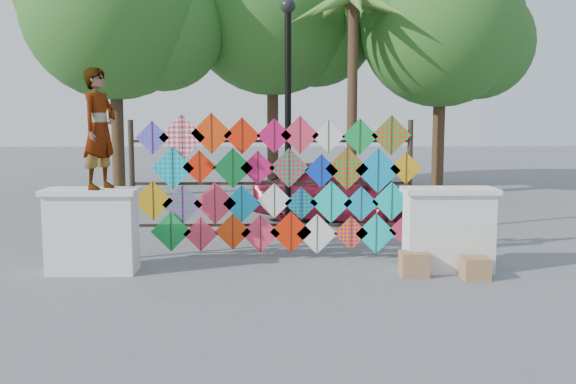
% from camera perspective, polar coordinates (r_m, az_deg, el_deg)
% --- Properties ---
extents(ground, '(80.00, 80.00, 0.00)m').
position_cam_1_polar(ground, '(10.06, -1.48, -6.81)').
color(ground, slate).
rests_on(ground, ground).
extents(parapet_left, '(1.40, 0.65, 1.28)m').
position_cam_1_polar(parapet_left, '(10.11, -17.02, -3.28)').
color(parapet_left, silver).
rests_on(parapet_left, ground).
extents(parapet_right, '(1.40, 0.65, 1.28)m').
position_cam_1_polar(parapet_right, '(10.08, 14.06, -3.21)').
color(parapet_right, silver).
rests_on(parapet_right, ground).
extents(kite_rack, '(4.86, 0.24, 2.42)m').
position_cam_1_polar(kite_rack, '(10.56, -1.04, 0.55)').
color(kite_rack, black).
rests_on(kite_rack, ground).
extents(tree_west, '(5.85, 5.20, 8.01)m').
position_cam_1_polar(tree_west, '(19.56, -14.91, 15.44)').
color(tree_west, '#4C3720').
rests_on(tree_west, ground).
extents(tree_mid, '(6.30, 5.60, 8.61)m').
position_cam_1_polar(tree_mid, '(21.08, -1.10, 16.10)').
color(tree_mid, '#4C3720').
rests_on(tree_mid, ground).
extents(tree_east, '(5.40, 4.80, 7.42)m').
position_cam_1_polar(tree_east, '(20.12, 13.72, 14.09)').
color(tree_east, '#4C3720').
rests_on(tree_east, ground).
extents(palm_tree, '(3.62, 3.62, 5.83)m').
position_cam_1_polar(palm_tree, '(18.09, 5.81, 14.99)').
color(palm_tree, '#4C3720').
rests_on(palm_tree, ground).
extents(vendor_woman, '(0.64, 0.77, 1.79)m').
position_cam_1_polar(vendor_woman, '(9.92, -16.44, 5.42)').
color(vendor_woman, '#99999E').
rests_on(vendor_woman, parapet_left).
extents(sedan, '(4.55, 3.19, 1.44)m').
position_cam_1_polar(sedan, '(14.21, 5.39, 0.11)').
color(sedan, maroon).
rests_on(sedan, ground).
extents(lamppost, '(0.28, 0.28, 4.46)m').
position_cam_1_polar(lamppost, '(11.78, -0.00, 8.38)').
color(lamppost, black).
rests_on(lamppost, ground).
extents(cardboard_box_near, '(0.41, 0.36, 0.36)m').
position_cam_1_polar(cardboard_box_near, '(9.74, 11.14, -6.30)').
color(cardboard_box_near, '#9E744C').
rests_on(cardboard_box_near, ground).
extents(cardboard_box_far, '(0.38, 0.35, 0.32)m').
position_cam_1_polar(cardboard_box_far, '(9.77, 16.30, -6.53)').
color(cardboard_box_far, '#9E744C').
rests_on(cardboard_box_far, ground).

